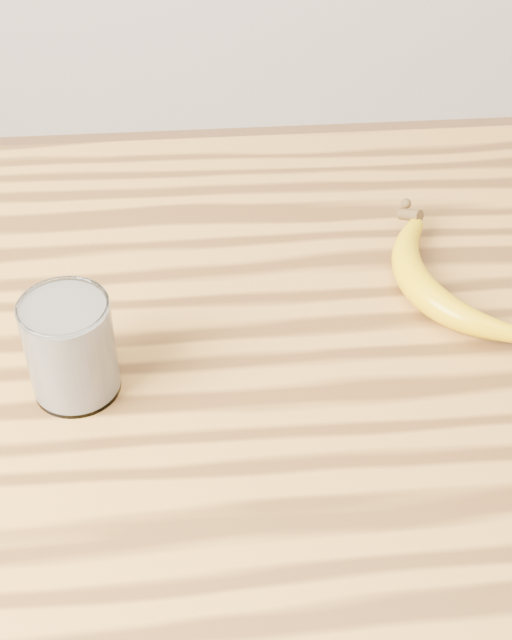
{
  "coord_description": "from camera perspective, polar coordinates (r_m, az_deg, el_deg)",
  "views": [
    {
      "loc": [
        -0.09,
        -0.71,
        1.55
      ],
      "look_at": [
        -0.03,
        -0.02,
        0.93
      ],
      "focal_mm": 50.0,
      "sensor_mm": 36.0,
      "label": 1
    }
  ],
  "objects": [
    {
      "name": "banana",
      "position": [
        1.0,
        10.34,
        2.09
      ],
      "size": [
        0.2,
        0.32,
        0.04
      ],
      "primitive_type": null,
      "rotation": [
        0.0,
        0.0,
        0.29
      ],
      "color": "#CB9E05",
      "rests_on": "table"
    },
    {
      "name": "smoothie_glass",
      "position": [
        0.88,
        -11.79,
        -1.74
      ],
      "size": [
        0.09,
        0.09,
        0.11
      ],
      "color": "white",
      "rests_on": "table"
    },
    {
      "name": "table",
      "position": [
        1.06,
        1.76,
        -5.51
      ],
      "size": [
        1.2,
        0.8,
        0.9
      ],
      "color": "#A16C2C",
      "rests_on": "ground"
    }
  ]
}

